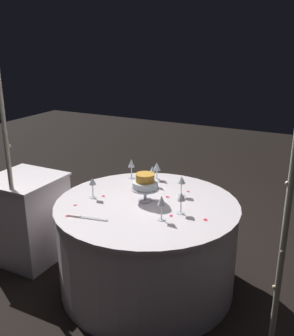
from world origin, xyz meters
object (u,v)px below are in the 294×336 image
at_px(wine_glass_3, 131,164).
at_px(wine_glass_5, 162,202).
at_px(main_table, 147,245).
at_px(wine_glass_0, 181,181).
at_px(decorative_arch, 121,92).
at_px(wine_glass_2, 152,171).
at_px(wine_glass_6, 157,167).
at_px(cake_knife, 85,217).
at_px(side_table, 27,218).
at_px(wine_glass_4, 92,183).
at_px(wine_glass_1, 181,198).
at_px(tiered_cake, 145,183).

relative_size(wine_glass_3, wine_glass_5, 0.99).
bearing_deg(main_table, wine_glass_0, -123.03).
xyz_separation_m(decorative_arch, wine_glass_3, (0.38, -0.78, -0.75)).
height_order(main_table, wine_glass_2, wine_glass_2).
height_order(wine_glass_6, cake_knife, wine_glass_6).
relative_size(wine_glass_0, wine_glass_6, 1.02).
xyz_separation_m(side_table, wine_glass_5, (-1.38, 0.11, 0.48)).
height_order(side_table, wine_glass_4, wine_glass_4).
relative_size(side_table, cake_knife, 2.65).
bearing_deg(cake_knife, wine_glass_1, -146.35).
relative_size(side_table, wine_glass_2, 4.54).
height_order(decorative_arch, cake_knife, decorative_arch).
bearing_deg(wine_glass_4, side_table, 0.10).
distance_m(main_table, wine_glass_2, 0.63).
xyz_separation_m(wine_glass_2, wine_glass_5, (-0.35, 0.57, 0.01)).
bearing_deg(wine_glass_5, main_table, -43.33).
xyz_separation_m(main_table, cake_knife, (0.27, 0.43, 0.37)).
distance_m(decorative_arch, main_table, 1.29).
bearing_deg(wine_glass_3, cake_knife, 97.13).
distance_m(side_table, wine_glass_0, 1.46).
height_order(wine_glass_2, wine_glass_5, wine_glass_5).
bearing_deg(wine_glass_3, wine_glass_2, 165.06).
xyz_separation_m(wine_glass_1, wine_glass_2, (0.44, -0.41, 0.00)).
bearing_deg(wine_glass_4, wine_glass_1, -176.03).
distance_m(tiered_cake, wine_glass_3, 0.52).
relative_size(wine_glass_1, wine_glass_3, 0.90).
bearing_deg(wine_glass_3, wine_glass_4, 84.17).
distance_m(wine_glass_2, wine_glass_6, 0.15).
bearing_deg(wine_glass_1, wine_glass_5, 62.87).
height_order(wine_glass_0, cake_knife, wine_glass_0).
relative_size(tiered_cake, wine_glass_0, 1.38).
bearing_deg(side_table, wine_glass_5, 175.62).
height_order(decorative_arch, side_table, decorative_arch).
relative_size(wine_glass_3, wine_glass_6, 1.14).
distance_m(main_table, wine_glass_1, 0.57).
relative_size(wine_glass_2, wine_glass_6, 1.08).
bearing_deg(wine_glass_4, wine_glass_2, -122.32).
bearing_deg(wine_glass_0, wine_glass_3, -16.58).
height_order(wine_glass_0, wine_glass_5, wine_glass_5).
height_order(wine_glass_0, wine_glass_3, wine_glass_3).
distance_m(main_table, wine_glass_6, 0.72).
height_order(main_table, wine_glass_0, wine_glass_0).
height_order(main_table, wine_glass_4, wine_glass_4).
xyz_separation_m(tiered_cake, wine_glass_3, (0.34, -0.40, -0.01)).
distance_m(wine_glass_0, wine_glass_2, 0.32).
xyz_separation_m(decorative_arch, wine_glass_5, (-0.22, -0.14, -0.75)).
height_order(decorative_arch, tiered_cake, decorative_arch).
height_order(tiered_cake, cake_knife, tiered_cake).
bearing_deg(wine_glass_6, wine_glass_1, 129.56).
xyz_separation_m(wine_glass_0, wine_glass_6, (0.34, -0.25, -0.01)).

